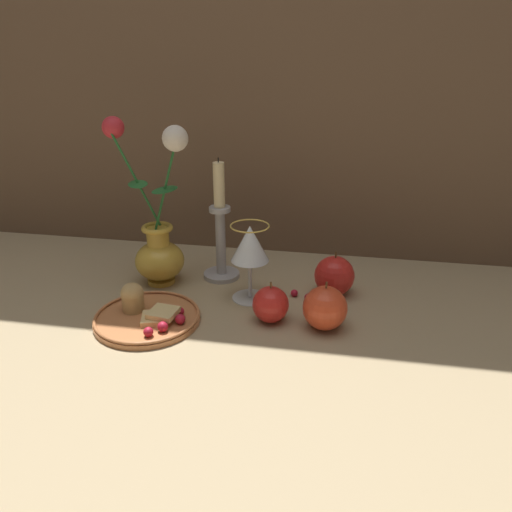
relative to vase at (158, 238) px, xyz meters
name	(u,v)px	position (x,y,z in m)	size (l,w,h in m)	color
ground_plane	(206,305)	(0.12, -0.09, -0.10)	(2.40, 2.40, 0.00)	#9E8966
vase	(158,238)	(0.00, 0.00, 0.00)	(0.19, 0.11, 0.35)	gold
plate_with_pastries	(146,314)	(0.03, -0.16, -0.09)	(0.20, 0.20, 0.07)	#B77042
wine_glass	(250,247)	(0.21, -0.04, 0.01)	(0.08, 0.08, 0.16)	silver
candlestick	(221,235)	(0.13, 0.05, 0.00)	(0.08, 0.08, 0.27)	#A3A3A8
apple_beside_vase	(325,308)	(0.36, -0.13, -0.06)	(0.08, 0.08, 0.09)	#D14223
apple_near_glass	(271,304)	(0.26, -0.12, -0.07)	(0.07, 0.07, 0.08)	red
apple_at_table_edge	(334,276)	(0.38, 0.01, -0.06)	(0.08, 0.08, 0.10)	red
berry_near_plate	(294,293)	(0.30, -0.01, -0.10)	(0.02, 0.02, 0.02)	#AD192D
berry_front_center	(309,298)	(0.33, -0.03, -0.10)	(0.02, 0.02, 0.02)	#AD192D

